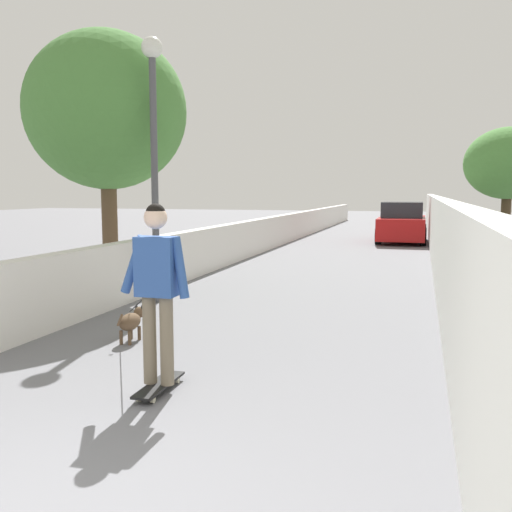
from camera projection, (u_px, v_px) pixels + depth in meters
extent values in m
plane|color=slate|center=(339.00, 258.00, 16.26)|extent=(80.00, 80.00, 0.00)
cube|color=silver|center=(229.00, 244.00, 15.06)|extent=(48.00, 0.30, 1.06)
cube|color=silver|center=(440.00, 235.00, 13.48)|extent=(48.00, 0.30, 1.78)
cylinder|color=#473523|center=(505.00, 229.00, 13.97)|extent=(0.24, 0.24, 2.00)
ellipsoid|color=#4C843D|center=(508.00, 163.00, 13.79)|extent=(2.13, 2.13, 1.78)
cylinder|color=brown|center=(110.00, 225.00, 10.95)|extent=(0.30, 0.30, 2.56)
ellipsoid|color=#4C843D|center=(106.00, 111.00, 10.69)|extent=(3.08, 3.08, 3.01)
cylinder|color=#4C4C51|center=(155.00, 182.00, 9.56)|extent=(0.12, 0.12, 4.19)
sphere|color=silver|center=(152.00, 47.00, 9.30)|extent=(0.36, 0.36, 0.36)
cube|color=black|center=(159.00, 385.00, 5.40)|extent=(0.80, 0.21, 0.02)
cylinder|color=beige|center=(165.00, 379.00, 5.69)|extent=(0.06, 0.03, 0.06)
cylinder|color=beige|center=(177.00, 380.00, 5.65)|extent=(0.06, 0.03, 0.06)
cylinder|color=beige|center=(139.00, 398.00, 5.15)|extent=(0.06, 0.03, 0.06)
cylinder|color=beige|center=(153.00, 400.00, 5.12)|extent=(0.06, 0.03, 0.06)
cylinder|color=#726651|center=(150.00, 339.00, 5.37)|extent=(0.13, 0.13, 0.86)
cylinder|color=#726651|center=(167.00, 341.00, 5.32)|extent=(0.13, 0.13, 0.86)
cube|color=#2D5199|center=(157.00, 266.00, 5.26)|extent=(0.23, 0.38, 0.57)
cylinder|color=#2D5199|center=(134.00, 264.00, 5.33)|extent=(0.09, 0.28, 0.58)
cylinder|color=#2D5199|center=(180.00, 268.00, 5.20)|extent=(0.09, 0.18, 0.59)
sphere|color=beige|center=(156.00, 217.00, 5.21)|extent=(0.22, 0.22, 0.22)
sphere|color=black|center=(156.00, 213.00, 5.21)|extent=(0.19, 0.19, 0.19)
ellipsoid|color=brown|center=(130.00, 322.00, 7.16)|extent=(0.41, 0.23, 0.22)
sphere|color=brown|center=(139.00, 312.00, 7.40)|extent=(0.15, 0.15, 0.15)
cone|color=black|center=(137.00, 306.00, 7.41)|extent=(0.05, 0.05, 0.06)
cone|color=black|center=(142.00, 306.00, 7.38)|extent=(0.05, 0.05, 0.06)
cylinder|color=brown|center=(131.00, 332.00, 7.32)|extent=(0.04, 0.04, 0.18)
cylinder|color=brown|center=(139.00, 333.00, 7.29)|extent=(0.04, 0.04, 0.18)
cylinder|color=brown|center=(121.00, 337.00, 7.07)|extent=(0.04, 0.04, 0.18)
cylinder|color=brown|center=(130.00, 338.00, 7.04)|extent=(0.04, 0.04, 0.18)
cylinder|color=brown|center=(120.00, 320.00, 6.91)|extent=(0.13, 0.03, 0.13)
cylinder|color=black|center=(141.00, 301.00, 6.21)|extent=(1.54, 1.18, 0.66)
cube|color=#B71414|center=(402.00, 228.00, 21.35)|extent=(4.02, 1.70, 0.80)
cube|color=#262B33|center=(402.00, 210.00, 21.27)|extent=(2.09, 1.50, 0.60)
cylinder|color=black|center=(383.00, 231.00, 22.78)|extent=(0.64, 0.22, 0.64)
cylinder|color=black|center=(423.00, 232.00, 22.34)|extent=(0.64, 0.22, 0.64)
cylinder|color=black|center=(378.00, 236.00, 20.41)|extent=(0.64, 0.22, 0.64)
cylinder|color=black|center=(423.00, 237.00, 19.96)|extent=(0.64, 0.22, 0.64)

